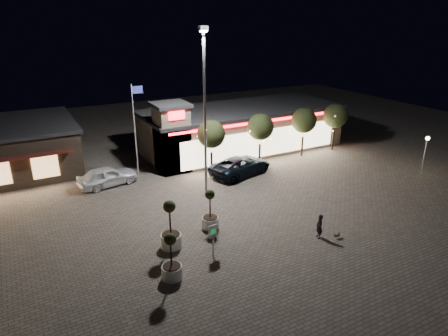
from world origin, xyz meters
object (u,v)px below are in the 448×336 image
planter_mid (172,265)px  pickup_truck (241,165)px  pedestrian (319,226)px  valet_sign (213,234)px  white_sedan (107,176)px  planter_left (171,233)px

planter_mid → pickup_truck: bearing=45.9°
pickup_truck → planter_mid: planter_mid is taller
pickup_truck → pedestrian: pickup_truck is taller
pedestrian → valet_sign: valet_sign is taller
pickup_truck → pedestrian: (-1.17, -11.55, -0.03)m
white_sedan → pedestrian: (9.64, -14.56, -0.03)m
white_sedan → planter_left: bearing=176.7°
pickup_truck → white_sedan: bearing=60.0°
planter_left → planter_mid: bearing=-110.5°
pedestrian → pickup_truck: bearing=-170.7°
pedestrian → planter_left: size_ratio=0.51×
pickup_truck → valet_sign: (-7.79, -10.02, 0.50)m
planter_mid → valet_sign: planter_mid is taller
planter_left → planter_mid: 3.08m
white_sedan → pickup_truck: bearing=-114.6°
pickup_truck → planter_mid: size_ratio=2.17×
planter_mid → planter_left: bearing=69.5°
white_sedan → valet_sign: size_ratio=2.56×
pedestrian → valet_sign: 6.81m
pedestrian → planter_mid: (-9.58, 0.47, 0.04)m
white_sedan → valet_sign: 13.38m
pickup_truck → planter_mid: (-10.75, -11.08, 0.02)m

